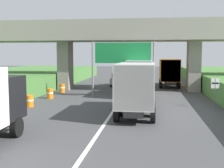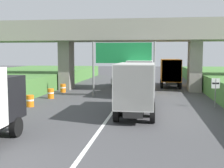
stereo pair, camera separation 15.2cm
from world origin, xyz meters
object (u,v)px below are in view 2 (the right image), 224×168
truck_orange (170,71)px  construction_barrel_4 (63,88)px  truck_yellow (141,76)px  construction_barrel_2 (30,101)px  truck_white (137,86)px  construction_barrel_3 (51,93)px  car_silver (120,79)px  overhead_highway_sign (123,56)px  speed_limit_sign (216,88)px

truck_orange → construction_barrel_4: bearing=-147.0°
truck_yellow → construction_barrel_2: 11.29m
truck_white → construction_barrel_2: (-8.25, 1.85, -1.47)m
construction_barrel_2 → construction_barrel_3: bearing=89.1°
truck_orange → car_silver: bearing=178.9°
overhead_highway_sign → speed_limit_sign: bearing=-31.1°
overhead_highway_sign → construction_barrel_3: bearing=-165.9°
overhead_highway_sign → truck_white: (1.68, -7.86, -1.89)m
speed_limit_sign → truck_orange: 14.96m
truck_white → truck_orange: same height
car_silver → construction_barrel_4: 9.25m
construction_barrel_3 → construction_barrel_4: same height
construction_barrel_2 → construction_barrel_3: same height
speed_limit_sign → construction_barrel_2: (-13.97, -1.55, -1.02)m
truck_orange → construction_barrel_2: 19.94m
construction_barrel_2 → construction_barrel_4: bearing=91.0°
truck_white → truck_yellow: (-0.15, 9.57, 0.00)m
speed_limit_sign → construction_barrel_3: 14.22m
truck_orange → construction_barrel_3: size_ratio=8.11×
truck_yellow → car_silver: bearing=109.4°
truck_white → truck_yellow: bearing=90.9°
construction_barrel_2 → construction_barrel_3: (0.07, 4.38, 0.00)m
truck_white → construction_barrel_4: size_ratio=8.11×
construction_barrel_3 → car_silver: bearing=67.5°
car_silver → construction_barrel_3: (-4.98, -12.02, -0.40)m
truck_yellow → car_silver: 9.27m
truck_yellow → construction_barrel_3: 8.82m
overhead_highway_sign → speed_limit_sign: overhead_highway_sign is taller
overhead_highway_sign → truck_yellow: size_ratio=0.81×
construction_barrel_4 → truck_yellow: bearing=-7.2°
truck_orange → truck_white: bearing=-99.9°
truck_white → car_silver: truck_white is taller
construction_barrel_3 → truck_white: bearing=-37.3°
overhead_highway_sign → truck_white: size_ratio=0.81×
speed_limit_sign → construction_barrel_4: (-14.12, 7.22, -1.02)m
car_silver → construction_barrel_4: bearing=-124.3°
truck_yellow → construction_barrel_4: size_ratio=8.11×
truck_orange → car_silver: (-6.36, 0.13, -1.08)m
speed_limit_sign → car_silver: speed_limit_sign is taller
car_silver → construction_barrel_2: 17.17m
speed_limit_sign → car_silver: bearing=121.0°
car_silver → construction_barrel_4: car_silver is taller
speed_limit_sign → truck_orange: (-2.56, 14.74, 0.46)m
truck_white → construction_barrel_3: (-8.18, 6.23, -1.47)m
truck_white → construction_barrel_4: 13.62m
car_silver → truck_white: bearing=-80.0°
car_silver → construction_barrel_4: size_ratio=4.56×
construction_barrel_3 → construction_barrel_4: 4.39m
car_silver → truck_orange: bearing=-1.1°
speed_limit_sign → construction_barrel_4: 15.89m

